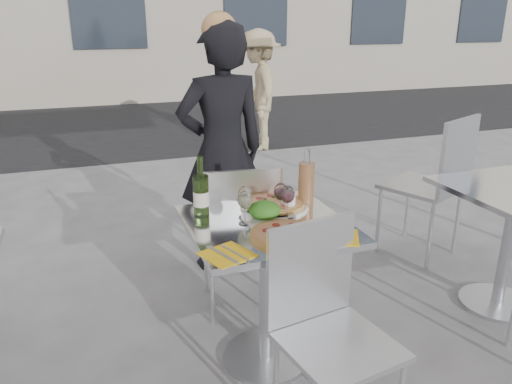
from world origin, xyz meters
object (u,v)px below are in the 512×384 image
object	(u,v)px
wine_bottle	(201,194)
woman_diner	(222,151)
pizza_near	(286,234)
wineglass_red_a	(288,196)
chair_far	(241,228)
napkin_left	(227,254)
wineglass_red_b	(281,193)
side_table_right	(511,222)
wineglass_white_a	(245,201)
salad_plate	(265,212)
carafe	(306,183)
pizza_far	(274,204)
sugar_shaker	(289,201)
wineglass_white_b	(245,196)
chair_near	(325,315)
napkin_right	(337,237)
main_table	(267,263)
pedestrian_b	(258,91)
side_chair_rfar	(438,176)

from	to	relation	value
wine_bottle	woman_diner	bearing A→B (deg)	68.22
pizza_near	wineglass_red_a	world-z (taller)	wineglass_red_a
chair_far	napkin_left	bearing A→B (deg)	76.69
wine_bottle	wineglass_red_b	size ratio (longest dim) A/B	1.87
side_table_right	wineglass_white_a	size ratio (longest dim) A/B	4.76
pizza_near	wineglass_white_a	bearing A→B (deg)	120.87
salad_plate	napkin_left	distance (m)	0.41
woman_diner	wineglass_white_a	world-z (taller)	woman_diner
salad_plate	carafe	xyz separation A→B (m)	(0.26, 0.11, 0.08)
side_table_right	carafe	size ratio (longest dim) A/B	2.59
pizza_far	sugar_shaker	world-z (taller)	sugar_shaker
pizza_far	wineglass_white_b	world-z (taller)	wineglass_white_b
chair_near	sugar_shaker	xyz separation A→B (m)	(0.09, 0.58, 0.27)
wine_bottle	sugar_shaker	distance (m)	0.43
wineglass_white_a	sugar_shaker	bearing A→B (deg)	17.22
side_table_right	wineglass_white_b	xyz separation A→B (m)	(-1.58, 0.09, 0.32)
wineglass_red_b	woman_diner	bearing A→B (deg)	89.90
wineglass_white_b	napkin_right	bearing A→B (deg)	-48.97
pizza_near	napkin_right	bearing A→B (deg)	-21.59
main_table	side_table_right	bearing A→B (deg)	0.00
wineglass_white_b	napkin_left	size ratio (longest dim) A/B	0.68
woman_diner	chair_far	bearing A→B (deg)	79.90
salad_plate	carafe	size ratio (longest dim) A/B	0.76
chair_far	main_table	bearing A→B (deg)	96.84
woman_diner	pedestrian_b	world-z (taller)	woman_diner
side_chair_rfar	napkin_right	distance (m)	1.61
sugar_shaker	wineglass_red_b	distance (m)	0.08
wineglass_white_a	wineglass_white_b	world-z (taller)	same
chair_near	carafe	xyz separation A→B (m)	(0.20, 0.62, 0.34)
chair_far	side_chair_rfar	xyz separation A→B (m)	(1.51, 0.24, 0.07)
salad_plate	napkin_right	distance (m)	0.37
pizza_far	sugar_shaker	bearing A→B (deg)	-57.38
main_table	carafe	size ratio (longest dim) A/B	2.59
salad_plate	napkin_right	bearing A→B (deg)	-53.78
pedestrian_b	salad_plate	xyz separation A→B (m)	(-1.47, -4.10, 0.02)
sugar_shaker	wineglass_white_b	world-z (taller)	wineglass_white_b
sugar_shaker	wineglass_red_b	bearing A→B (deg)	-153.39
sugar_shaker	wineglass_red_a	size ratio (longest dim) A/B	0.68
pedestrian_b	wine_bottle	bearing A→B (deg)	-11.95
side_table_right	pizza_near	distance (m)	1.51
carafe	wineglass_white_b	distance (m)	0.35
chair_far	wineglass_white_b	size ratio (longest dim) A/B	5.77
chair_near	woman_diner	size ratio (longest dim) A/B	0.55
pizza_far	napkin_right	world-z (taller)	pizza_far
side_chair_rfar	wineglass_white_a	bearing A→B (deg)	-1.99
side_chair_rfar	carafe	size ratio (longest dim) A/B	3.57
chair_far	wineglass_white_a	bearing A→B (deg)	83.61
carafe	side_chair_rfar	bearing A→B (deg)	22.85
side_chair_rfar	napkin_right	bearing A→B (deg)	11.80
sugar_shaker	wineglass_white_b	size ratio (longest dim) A/B	0.68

